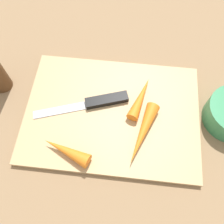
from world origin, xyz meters
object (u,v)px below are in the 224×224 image
object	(u,v)px
carrot_medium	(141,98)
carrot_longest	(143,133)
cutting_board	(112,113)
carrot_shortest	(66,151)
knife	(101,101)

from	to	relation	value
carrot_medium	carrot_longest	world-z (taller)	carrot_longest
cutting_board	carrot_longest	world-z (taller)	carrot_longest
carrot_medium	carrot_shortest	size ratio (longest dim) A/B	1.08
carrot_medium	carrot_shortest	xyz separation A→B (m)	(0.13, 0.13, 0.00)
cutting_board	carrot_medium	xyz separation A→B (m)	(-0.06, -0.03, 0.02)
carrot_longest	carrot_shortest	distance (m)	0.15
carrot_medium	knife	bearing A→B (deg)	117.03
carrot_medium	carrot_longest	size ratio (longest dim) A/B	0.79
cutting_board	carrot_shortest	bearing A→B (deg)	51.90
knife	carrot_shortest	bearing A→B (deg)	48.40
cutting_board	carrot_medium	world-z (taller)	carrot_medium
carrot_shortest	cutting_board	bearing A→B (deg)	-108.20
carrot_longest	carrot_medium	bearing A→B (deg)	-157.28
cutting_board	carrot_shortest	world-z (taller)	carrot_shortest
knife	carrot_medium	size ratio (longest dim) A/B	1.93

